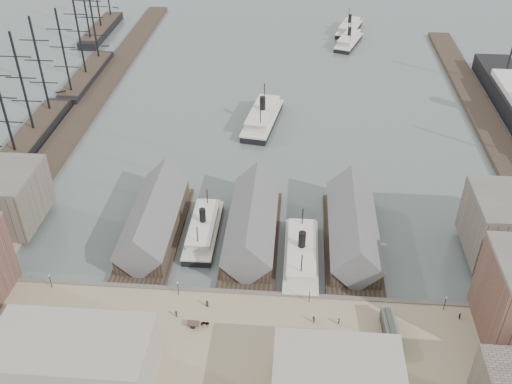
# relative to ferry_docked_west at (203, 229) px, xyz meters

# --- Properties ---
(ground) EXTENTS (900.00, 900.00, 0.00)m
(ground) POSITION_rel_ferry_docked_west_xyz_m (13.00, -17.33, -2.14)
(ground) COLOR #4B5755
(ground) RESTS_ON ground
(quay) EXTENTS (180.00, 30.00, 2.00)m
(quay) POSITION_rel_ferry_docked_west_xyz_m (13.00, -37.33, -1.14)
(quay) COLOR gray
(quay) RESTS_ON ground
(seawall) EXTENTS (180.00, 1.20, 2.30)m
(seawall) POSITION_rel_ferry_docked_west_xyz_m (13.00, -22.53, -0.99)
(seawall) COLOR #59544C
(seawall) RESTS_ON ground
(west_wharf) EXTENTS (10.00, 220.00, 1.60)m
(west_wharf) POSITION_rel_ferry_docked_west_xyz_m (-55.00, 82.67, -1.34)
(west_wharf) COLOR #2D231C
(west_wharf) RESTS_ON ground
(east_wharf) EXTENTS (10.00, 180.00, 1.60)m
(east_wharf) POSITION_rel_ferry_docked_west_xyz_m (91.00, 72.67, -1.34)
(east_wharf) COLOR #2D231C
(east_wharf) RESTS_ON ground
(ferry_shed_west) EXTENTS (14.00, 42.00, 12.60)m
(ferry_shed_west) POSITION_rel_ferry_docked_west_xyz_m (-13.00, -0.45, 2.50)
(ferry_shed_west) COLOR #2D231C
(ferry_shed_west) RESTS_ON ground
(ferry_shed_center) EXTENTS (14.00, 42.00, 12.60)m
(ferry_shed_center) POSITION_rel_ferry_docked_west_xyz_m (13.00, -0.45, 2.50)
(ferry_shed_center) COLOR #2D231C
(ferry_shed_center) RESTS_ON ground
(ferry_shed_east) EXTENTS (14.00, 42.00, 12.60)m
(ferry_shed_east) POSITION_rel_ferry_docked_west_xyz_m (39.00, -0.45, 2.50)
(ferry_shed_east) COLOR #2D231C
(ferry_shed_east) RESTS_ON ground
(street_bldg_center) EXTENTS (24.00, 16.00, 10.00)m
(street_bldg_center) POSITION_rel_ferry_docked_west_xyz_m (33.00, -49.33, 4.86)
(street_bldg_center) COLOR gray
(street_bldg_center) RESTS_ON quay
(street_bldg_west) EXTENTS (30.00, 16.00, 12.00)m
(street_bldg_west) POSITION_rel_ferry_docked_west_xyz_m (-17.00, -49.33, 5.86)
(street_bldg_west) COLOR gray
(street_bldg_west) RESTS_ON quay
(lamp_post_far_w) EXTENTS (0.44, 0.44, 3.92)m
(lamp_post_far_w) POSITION_rel_ferry_docked_west_xyz_m (-32.00, -24.33, 2.57)
(lamp_post_far_w) COLOR black
(lamp_post_far_w) RESTS_ON quay
(lamp_post_near_w) EXTENTS (0.44, 0.44, 3.92)m
(lamp_post_near_w) POSITION_rel_ferry_docked_west_xyz_m (-2.00, -24.33, 2.57)
(lamp_post_near_w) COLOR black
(lamp_post_near_w) RESTS_ON quay
(lamp_post_near_e) EXTENTS (0.44, 0.44, 3.92)m
(lamp_post_near_e) POSITION_rel_ferry_docked_west_xyz_m (28.00, -24.33, 2.57)
(lamp_post_near_e) COLOR black
(lamp_post_near_e) RESTS_ON quay
(lamp_post_far_e) EXTENTS (0.44, 0.44, 3.92)m
(lamp_post_far_e) POSITION_rel_ferry_docked_west_xyz_m (58.00, -24.33, 2.57)
(lamp_post_far_e) COLOR black
(lamp_post_far_e) RESTS_ON quay
(ferry_docked_west) EXTENTS (7.68, 25.61, 9.15)m
(ferry_docked_west) POSITION_rel_ferry_docked_west_xyz_m (0.00, 0.00, 0.00)
(ferry_docked_west) COLOR black
(ferry_docked_west) RESTS_ON ground
(ferry_docked_east) EXTENTS (8.44, 28.13, 10.05)m
(ferry_docked_east) POSITION_rel_ferry_docked_west_xyz_m (26.00, -8.65, 0.21)
(ferry_docked_east) COLOR black
(ferry_docked_east) RESTS_ON ground
(ferry_open_near) EXTENTS (13.85, 32.09, 11.09)m
(ferry_open_near) POSITION_rel_ferry_docked_west_xyz_m (11.26, 64.31, 0.45)
(ferry_open_near) COLOR black
(ferry_open_near) RESTS_ON ground
(ferry_open_mid) EXTENTS (15.12, 26.40, 9.03)m
(ferry_open_mid) POSITION_rel_ferry_docked_west_xyz_m (46.25, 146.31, -0.03)
(ferry_open_mid) COLOR black
(ferry_open_mid) RESTS_ON ground
(ferry_open_far) EXTENTS (15.12, 27.02, 9.24)m
(ferry_open_far) POSITION_rel_ferry_docked_west_xyz_m (47.44, 164.67, 0.02)
(ferry_open_far) COLOR black
(ferry_open_far) RESTS_ON ground
(sailing_ship_near) EXTENTS (9.14, 62.97, 37.58)m
(sailing_ship_near) POSITION_rel_ferry_docked_west_xyz_m (-65.42, 39.99, 0.62)
(sailing_ship_near) COLOR black
(sailing_ship_near) RESTS_ON ground
(sailing_ship_mid) EXTENTS (8.57, 49.50, 35.22)m
(sailing_ship_mid) POSITION_rel_ferry_docked_west_xyz_m (-63.34, 95.89, 0.38)
(sailing_ship_mid) COLOR black
(sailing_ship_mid) RESTS_ON ground
(sailing_ship_far) EXTENTS (8.53, 47.39, 35.07)m
(sailing_ship_far) POSITION_rel_ferry_docked_west_xyz_m (-74.57, 152.81, 0.39)
(sailing_ship_far) COLOR black
(sailing_ship_far) RESTS_ON ground
(tram) EXTENTS (3.33, 10.26, 3.59)m
(tram) POSITION_rel_ferry_docked_west_xyz_m (44.95, -32.60, 1.70)
(tram) COLOR black
(tram) RESTS_ON quay
(horse_cart_left) EXTENTS (4.71, 2.15, 1.43)m
(horse_cart_left) POSITION_rel_ferry_docked_west_xyz_m (-29.67, -32.54, 0.62)
(horse_cart_left) COLOR black
(horse_cart_left) RESTS_ON quay
(horse_cart_center) EXTENTS (4.93, 1.59, 1.67)m
(horse_cart_center) POSITION_rel_ferry_docked_west_xyz_m (4.86, -33.58, 0.69)
(horse_cart_center) COLOR black
(horse_cart_center) RESTS_ON quay
(horse_cart_right) EXTENTS (4.84, 3.15, 1.62)m
(horse_cart_right) POSITION_rel_ferry_docked_west_xyz_m (30.22, -36.24, 0.67)
(horse_cart_right) COLOR black
(horse_cart_right) RESTS_ON quay
(pedestrian_0) EXTENTS (0.74, 0.71, 1.64)m
(pedestrian_0) POSITION_rel_ferry_docked_west_xyz_m (-28.80, -32.03, 0.68)
(pedestrian_0) COLOR black
(pedestrian_0) RESTS_ON quay
(pedestrian_1) EXTENTS (0.88, 0.71, 1.70)m
(pedestrian_1) POSITION_rel_ferry_docked_west_xyz_m (-26.34, -34.66, 0.71)
(pedestrian_1) COLOR black
(pedestrian_1) RESTS_ON quay
(pedestrian_2) EXTENTS (1.05, 1.16, 1.57)m
(pedestrian_2) POSITION_rel_ferry_docked_west_xyz_m (-1.22, -31.06, 0.64)
(pedestrian_2) COLOR black
(pedestrian_2) RESTS_ON quay
(pedestrian_3) EXTENTS (0.49, 1.00, 1.65)m
(pedestrian_3) POSITION_rel_ferry_docked_west_xyz_m (-2.84, -41.00, 0.68)
(pedestrian_3) COLOR black
(pedestrian_3) RESTS_ON quay
(pedestrian_4) EXTENTS (0.95, 0.97, 1.68)m
(pedestrian_4) POSITION_rel_ferry_docked_west_xyz_m (5.15, -27.43, 0.70)
(pedestrian_4) COLOR black
(pedestrian_4) RESTS_ON quay
(pedestrian_5) EXTENTS (0.77, 0.77, 1.73)m
(pedestrian_5) POSITION_rel_ferry_docked_west_xyz_m (26.65, -40.93, 0.72)
(pedestrian_5) COLOR black
(pedestrian_5) RESTS_ON quay
(pedestrian_6) EXTENTS (0.89, 1.01, 1.76)m
(pedestrian_6) POSITION_rel_ferry_docked_west_xyz_m (28.94, -30.37, 0.73)
(pedestrian_6) COLOR black
(pedestrian_6) RESTS_ON quay
(pedestrian_7) EXTENTS (0.64, 1.11, 1.72)m
(pedestrian_7) POSITION_rel_ferry_docked_west_xyz_m (46.47, -39.06, 0.72)
(pedestrian_7) COLOR black
(pedestrian_7) RESTS_ON quay
(pedestrian_8) EXTENTS (0.45, 0.98, 1.63)m
(pedestrian_8) POSITION_rel_ferry_docked_west_xyz_m (60.96, -26.76, 0.67)
(pedestrian_8) COLOR black
(pedestrian_8) RESTS_ON quay
(pedestrian_9) EXTENTS (1.05, 0.91, 1.81)m
(pedestrian_9) POSITION_rel_ferry_docked_west_xyz_m (61.48, -41.13, 0.76)
(pedestrian_9) COLOR black
(pedestrian_9) RESTS_ON quay
(pedestrian_10) EXTENTS (0.64, 0.75, 1.73)m
(pedestrian_10) POSITION_rel_ferry_docked_west_xyz_m (34.45, -30.41, 0.72)
(pedestrian_10) COLOR black
(pedestrian_10) RESTS_ON quay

